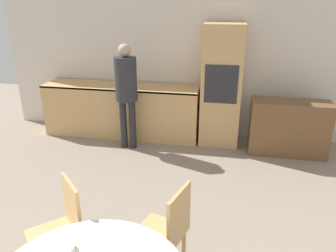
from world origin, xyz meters
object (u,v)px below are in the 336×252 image
Objects in this scene: person_standing at (126,86)px; chair_far_right at (169,230)px; bowl_near at (61,249)px; oven_unit at (221,86)px; sideboard at (288,128)px; chair_far_left at (63,226)px.

chair_far_right is at bearing -65.77° from person_standing.
person_standing is 3.21m from bowl_near.
oven_unit is 3.79m from bowl_near.
chair_far_right is (-0.30, -3.08, -0.46)m from oven_unit.
oven_unit is at bearing 75.79° from bowl_near.
person_standing is 9.30× the size of bowl_near.
oven_unit is 1.24m from sideboard.
oven_unit is 1.67× the size of sideboard.
oven_unit is 1.16× the size of person_standing.
sideboard is at bearing 98.80° from chair_far_left.
sideboard is 3.71m from chair_far_left.
oven_unit reaches higher than chair_far_left.
chair_far_right reaches higher than sideboard.
person_standing reaches higher than sideboard.
chair_far_left is 0.58m from bowl_near.
bowl_near is at bearing -104.21° from oven_unit.
chair_far_left reaches higher than sideboard.
person_standing is at bearing -160.31° from oven_unit.
sideboard is 3.97m from bowl_near.
bowl_near is (0.52, -3.15, -0.30)m from person_standing.
sideboard is 1.27× the size of chair_far_left.
bowl_near is at bearing -29.99° from chair_far_right.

